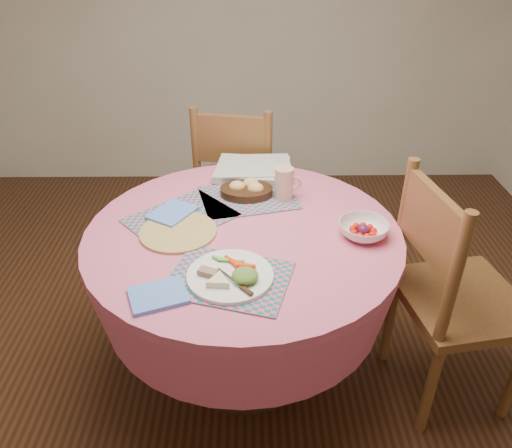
# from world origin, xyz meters

# --- Properties ---
(ground) EXTENTS (4.00, 4.00, 0.00)m
(ground) POSITION_xyz_m (0.00, 0.00, 0.00)
(ground) COLOR #331C0F
(ground) RESTS_ON ground
(dining_table) EXTENTS (1.24, 1.24, 0.75)m
(dining_table) POSITION_xyz_m (0.00, 0.00, 0.56)
(dining_table) COLOR #CE607A
(dining_table) RESTS_ON ground
(chair_right) EXTENTS (0.53, 0.55, 1.03)m
(chair_right) POSITION_xyz_m (0.81, -0.13, 0.54)
(chair_right) COLOR brown
(chair_right) RESTS_ON ground
(chair_back) EXTENTS (0.53, 0.51, 0.99)m
(chair_back) POSITION_xyz_m (-0.04, 0.86, 0.52)
(chair_back) COLOR brown
(chair_back) RESTS_ON ground
(placemat_front) EXTENTS (0.47, 0.40, 0.01)m
(placemat_front) POSITION_xyz_m (-0.05, -0.31, 0.75)
(placemat_front) COLOR #137061
(placemat_front) RESTS_ON dining_table
(placemat_left) EXTENTS (0.50, 0.49, 0.01)m
(placemat_left) POSITION_xyz_m (-0.25, 0.10, 0.75)
(placemat_left) COLOR #137061
(placemat_left) RESTS_ON dining_table
(placemat_back) EXTENTS (0.46, 0.39, 0.01)m
(placemat_back) POSITION_xyz_m (0.02, 0.26, 0.75)
(placemat_back) COLOR #137061
(placemat_back) RESTS_ON dining_table
(wicker_trivet) EXTENTS (0.30, 0.30, 0.01)m
(wicker_trivet) POSITION_xyz_m (-0.25, -0.01, 0.76)
(wicker_trivet) COLOR #A48947
(wicker_trivet) RESTS_ON dining_table
(napkin_near) EXTENTS (0.22, 0.19, 0.01)m
(napkin_near) POSITION_xyz_m (-0.27, -0.40, 0.76)
(napkin_near) COLOR #5685DF
(napkin_near) RESTS_ON dining_table
(napkin_far) EXTENTS (0.21, 0.23, 0.01)m
(napkin_far) POSITION_xyz_m (-0.29, 0.12, 0.76)
(napkin_far) COLOR #5685DF
(napkin_far) RESTS_ON placemat_left
(dinner_plate) EXTENTS (0.29, 0.29, 0.05)m
(dinner_plate) POSITION_xyz_m (-0.03, -0.31, 0.77)
(dinner_plate) COLOR white
(dinner_plate) RESTS_ON placemat_front
(bread_bowl) EXTENTS (0.23, 0.23, 0.08)m
(bread_bowl) POSITION_xyz_m (0.01, 0.28, 0.78)
(bread_bowl) COLOR black
(bread_bowl) RESTS_ON placemat_back
(latte_mug) EXTENTS (0.12, 0.08, 0.14)m
(latte_mug) POSITION_xyz_m (0.17, 0.25, 0.83)
(latte_mug) COLOR #CEAE8E
(latte_mug) RESTS_ON placemat_back
(fruit_bowl) EXTENTS (0.21, 0.21, 0.06)m
(fruit_bowl) POSITION_xyz_m (0.46, -0.04, 0.78)
(fruit_bowl) COLOR white
(fruit_bowl) RESTS_ON dining_table
(newspaper_stack) EXTENTS (0.37, 0.31, 0.04)m
(newspaper_stack) POSITION_xyz_m (0.04, 0.50, 0.78)
(newspaper_stack) COLOR silver
(newspaper_stack) RESTS_ON dining_table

